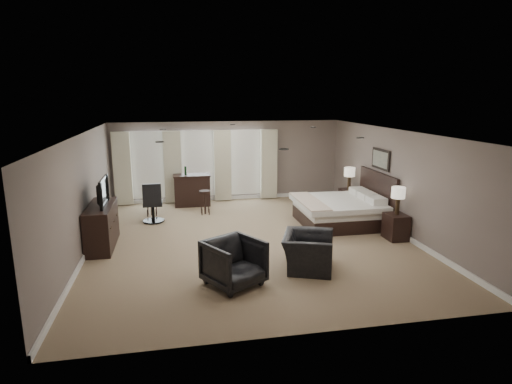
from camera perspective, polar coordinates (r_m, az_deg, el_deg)
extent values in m
cube|color=#846E53|center=(10.42, -0.66, -6.44)|extent=(7.60, 8.60, 0.04)
cube|color=silver|center=(9.87, -0.70, 7.96)|extent=(7.60, 8.60, 0.04)
cube|color=slate|center=(14.20, -3.77, 4.14)|extent=(7.50, 0.04, 2.60)
cube|color=slate|center=(6.09, 6.57, -7.80)|extent=(7.50, 0.04, 2.60)
cube|color=slate|center=(10.11, -22.09, -0.34)|extent=(0.04, 8.50, 2.60)
cube|color=slate|center=(11.34, 18.31, 1.30)|extent=(0.04, 8.50, 2.60)
cube|color=silver|center=(14.06, -14.32, 3.48)|extent=(1.15, 0.04, 2.05)
cube|color=silver|center=(14.06, -7.79, 3.76)|extent=(1.15, 0.04, 2.05)
cube|color=silver|center=(14.23, -1.33, 3.98)|extent=(1.15, 0.04, 2.05)
cube|color=#BCB79C|center=(14.02, -17.39, 2.97)|extent=(0.55, 0.12, 2.30)
cube|color=#BCB79C|center=(13.93, -11.04, 3.26)|extent=(0.55, 0.12, 2.30)
cube|color=#BCB79C|center=(14.02, -4.48, 3.52)|extent=(0.55, 0.12, 2.30)
cube|color=#BCB79C|center=(14.27, 1.73, 3.72)|extent=(0.55, 0.12, 2.30)
cube|color=silver|center=(11.73, 11.05, -0.93)|extent=(2.19, 2.09, 1.39)
cube|color=black|center=(10.94, 18.14, -4.42)|extent=(0.47, 0.57, 0.62)
cube|color=black|center=(13.45, 12.21, -0.93)|extent=(0.46, 0.56, 0.61)
cube|color=beige|center=(10.78, 18.38, -1.13)|extent=(0.33, 0.33, 0.67)
cube|color=beige|center=(13.32, 12.34, 1.77)|extent=(0.33, 0.33, 0.68)
cube|color=slate|center=(11.99, 16.25, 4.23)|extent=(0.04, 0.96, 0.56)
cube|color=black|center=(10.48, -19.88, -4.29)|extent=(0.55, 1.69, 0.98)
imported|color=black|center=(10.33, -20.11, -1.30)|extent=(0.63, 1.09, 0.14)
imported|color=black|center=(8.70, 6.95, -7.11)|extent=(1.07, 1.29, 0.97)
imported|color=black|center=(7.92, -2.96, -9.11)|extent=(1.24, 1.22, 0.96)
cube|color=black|center=(13.66, -8.52, 0.27)|extent=(1.15, 0.60, 1.00)
cube|color=black|center=(12.77, -13.76, -1.28)|extent=(0.48, 0.48, 0.81)
cube|color=black|center=(12.65, -6.80, -1.38)|extent=(0.44, 0.44, 0.71)
cube|color=black|center=(12.06, -13.61, -1.32)|extent=(0.59, 0.59, 1.13)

